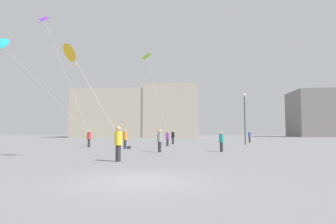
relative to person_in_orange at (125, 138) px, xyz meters
The scene contains 18 objects.
ground_plane 16.42m from the person_in_orange, 77.07° to the right, with size 300.00×300.00×0.00m, color slate.
person_in_orange is the anchor object (origin of this frame).
person_in_yellow 10.70m from the person_in_orange, 80.47° to the right, with size 0.40×0.40×1.82m.
person_in_red 4.94m from the person_in_orange, 148.48° to the left, with size 0.38×0.38×1.73m.
person_in_grey 5.34m from the person_in_orange, 49.66° to the right, with size 0.37×0.37×1.72m.
person_in_purple 5.91m from the person_in_orange, 51.42° to the left, with size 0.36×0.36×1.67m.
person_in_teal 8.89m from the person_in_orange, 22.85° to the right, with size 0.34×0.34×1.57m.
person_in_blue 22.00m from the person_in_orange, 45.74° to the left, with size 0.38×0.38×1.73m.
person_in_black 10.43m from the person_in_orange, 66.45° to the left, with size 0.39×0.39×1.77m.
kite_lime_diamond 9.50m from the person_in_orange, 68.31° to the left, with size 2.81×1.60×8.74m.
kite_cyan_diamond 12.57m from the person_in_orange, 153.93° to the right, with size 5.57×7.54×7.82m.
kite_violet_delta 20.04m from the person_in_orange, 147.56° to the left, with size 8.51×5.45×14.83m.
kite_amber_diamond 10.73m from the person_in_orange, 98.47° to the right, with size 3.83×1.90×5.37m.
building_left_hall 61.10m from the person_in_orange, 104.61° to the left, with size 22.16×17.67×14.19m.
building_centre_hall 55.15m from the person_in_orange, 87.21° to the left, with size 15.67×10.17×15.38m.
building_right_hall 89.25m from the person_in_orange, 50.45° to the left, with size 25.96×17.22×15.61m.
lamppost_east 15.73m from the person_in_orange, 33.12° to the left, with size 0.36×0.36×6.25m.
handbag_beside_flyer 0.91m from the person_in_orange, 15.95° to the left, with size 0.32×0.14×0.24m, color black.
Camera 1 is at (1.23, -8.37, 1.49)m, focal length 28.64 mm.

